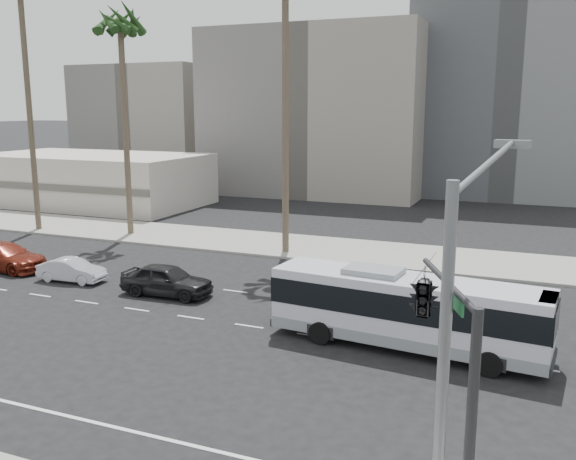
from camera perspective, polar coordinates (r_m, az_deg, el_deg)
The scene contains 14 objects.
ground at distance 27.69m, azimuth -3.64°, elevation -8.91°, with size 700.00×700.00×0.00m, color black.
sidewalk_north at distance 41.58m, azimuth 5.72°, elevation -1.94°, with size 120.00×7.00×0.15m, color gray.
commercial_low at distance 64.81m, azimuth -17.69°, elevation 4.51°, with size 22.00×12.16×5.00m.
midrise_beige_west at distance 72.25m, azimuth 3.42°, elevation 10.83°, with size 24.00×18.00×18.00m, color slate.
midrise_gray_center at distance 75.49m, azimuth 20.21°, elevation 13.23°, with size 20.00×20.00×26.00m, color #515357.
midrise_beige_far at distance 88.47m, azimuth -11.86°, elevation 9.72°, with size 18.00×16.00×15.00m, color slate.
civic_tower at distance 275.23m, azimuth 20.26°, elevation 16.72°, with size 42.00×42.00×129.00m.
city_bus at distance 25.16m, azimuth 10.91°, elevation -7.18°, with size 11.21×3.53×3.17m.
car_a at distance 32.39m, azimuth -11.19°, elevation -4.56°, with size 4.83×1.94×1.65m, color black.
car_b at distance 36.40m, azimuth -19.42°, elevation -3.54°, with size 3.87×1.35×1.28m, color silver.
car_c at distance 40.48m, azimuth -24.82°, elevation -2.24°, with size 5.58×2.27×1.62m, color maroon.
streetlight_corner at distance 11.83m, azimuth 14.97°, elevation -11.81°, with size 1.20×4.13×8.86m.
traffic_signal at distance 13.26m, azimuth 12.85°, elevation -7.26°, with size 2.95×4.13×6.46m.
palm_mid at distance 47.75m, azimuth -15.28°, elevation 17.48°, with size 5.41×5.41×16.69m.
Camera 1 is at (11.45, -23.34, 9.54)m, focal length 38.33 mm.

